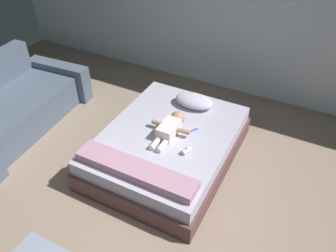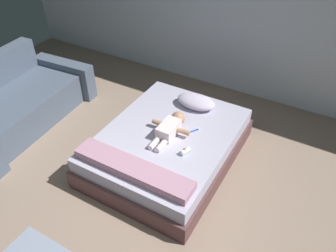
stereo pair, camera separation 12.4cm
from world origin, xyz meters
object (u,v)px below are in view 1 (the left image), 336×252
object	(u,v)px
baby_bottle	(186,150)
pillow	(194,101)
bed	(168,146)
couch	(11,107)
baby	(171,127)
toothbrush	(195,130)

from	to	relation	value
baby_bottle	pillow	bearing A→B (deg)	108.63
bed	baby_bottle	xyz separation A→B (m)	(0.33, -0.21, 0.24)
pillow	baby_bottle	distance (m)	0.89
couch	bed	bearing A→B (deg)	9.41
baby	toothbrush	size ratio (longest dim) A/B	5.43
toothbrush	baby_bottle	xyz separation A→B (m)	(0.08, -0.39, 0.02)
toothbrush	couch	distance (m)	2.49
bed	toothbrush	size ratio (longest dim) A/B	16.27
toothbrush	baby_bottle	distance (m)	0.40
couch	baby_bottle	xyz separation A→B (m)	(2.50, 0.15, 0.16)
toothbrush	pillow	bearing A→B (deg)	114.84
bed	couch	distance (m)	2.21
couch	baby_bottle	world-z (taller)	couch
pillow	couch	world-z (taller)	couch
bed	toothbrush	distance (m)	0.38
bed	couch	world-z (taller)	couch
pillow	toothbrush	bearing A→B (deg)	-65.16
baby_bottle	bed	bearing A→B (deg)	147.97
bed	baby	distance (m)	0.28
bed	pillow	bearing A→B (deg)	85.88
bed	couch	bearing A→B (deg)	-170.59
toothbrush	couch	bearing A→B (deg)	-167.35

